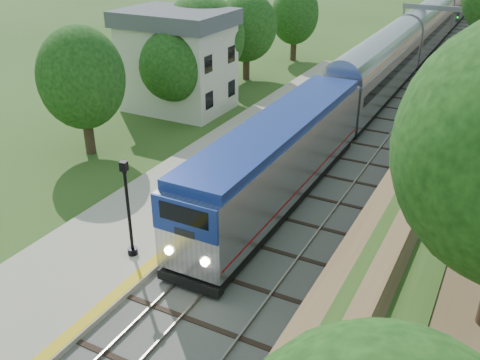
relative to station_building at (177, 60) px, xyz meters
The scene contains 9 objects.
trackbed 34.24m from the station_building, 61.93° to the left, with size 9.50×170.00×0.28m.
platform 16.99m from the station_building, 57.86° to the right, with size 6.40×68.00×0.38m, color #AAA189.
yellow_stripe 18.58m from the station_building, 50.24° to the right, with size 0.55×68.00×0.01m, color gold.
station_building is the anchor object (origin of this frame).
signal_gantry 29.94m from the station_building, 56.62° to the left, with size 8.40×0.38×6.20m.
trees_behind_platform 9.76m from the station_building, 73.13° to the right, with size 7.82×53.32×7.21m.
train 43.86m from the station_building, 71.37° to the left, with size 3.15×126.30×4.64m.
lamppost_far 22.30m from the station_building, 62.05° to the right, with size 0.47×0.47×4.72m.
signal_farside 21.60m from the station_building, 20.76° to the right, with size 0.35×0.28×6.46m.
Camera 1 is at (10.52, -5.73, 14.50)m, focal length 40.00 mm.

